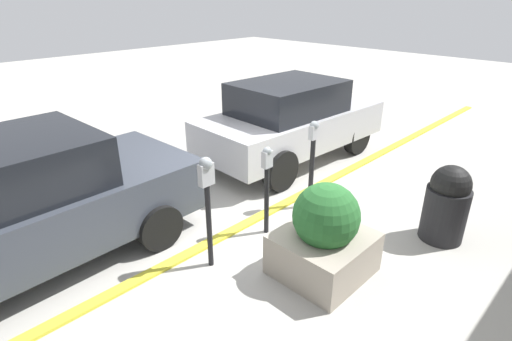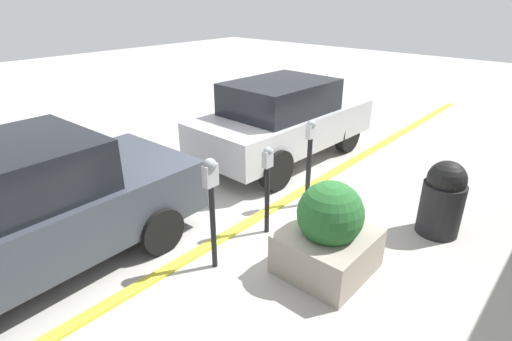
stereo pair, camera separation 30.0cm
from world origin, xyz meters
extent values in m
plane|color=#ADAAA3|center=(0.00, 0.00, 0.00)|extent=(40.00, 40.00, 0.00)
cube|color=gold|center=(0.00, 0.08, 0.02)|extent=(19.00, 0.16, 0.04)
cylinder|color=black|center=(-1.06, -0.30, 0.58)|extent=(0.07, 0.07, 1.16)
cube|color=#B7B7BC|center=(-1.06, -0.30, 1.30)|extent=(0.19, 0.09, 0.28)
sphere|color=gray|center=(-1.06, -0.30, 1.44)|extent=(0.16, 0.16, 0.16)
cylinder|color=black|center=(0.02, -0.27, 0.52)|extent=(0.07, 0.07, 1.05)
cube|color=#B7B7BC|center=(0.02, -0.27, 1.17)|extent=(0.14, 0.09, 0.24)
sphere|color=gray|center=(0.02, -0.27, 1.29)|extent=(0.12, 0.12, 0.12)
cylinder|color=black|center=(1.11, -0.24, 0.59)|extent=(0.08, 0.08, 1.18)
cube|color=#B7B7BC|center=(1.11, -0.24, 1.29)|extent=(0.16, 0.09, 0.22)
sphere|color=gray|center=(1.11, -0.24, 1.40)|extent=(0.14, 0.14, 0.14)
cube|color=#A39989|center=(-0.15, -1.41, 0.27)|extent=(1.10, 1.04, 0.54)
sphere|color=#28662D|center=(-0.15, -1.41, 0.81)|extent=(0.82, 0.82, 0.82)
cube|color=#383D47|center=(-2.68, 1.39, 0.70)|extent=(4.53, 2.04, 0.74)
cylinder|color=black|center=(-1.30, 0.51, 0.33)|extent=(0.65, 0.23, 0.65)
cylinder|color=black|center=(-1.30, 2.26, 0.33)|extent=(0.65, 0.23, 0.65)
cube|color=#B7B7BC|center=(2.47, 1.32, 0.71)|extent=(4.12, 1.91, 0.68)
cube|color=black|center=(2.31, 1.32, 1.36)|extent=(2.16, 1.63, 0.62)
cylinder|color=black|center=(3.73, 0.51, 0.38)|extent=(0.75, 0.21, 0.75)
cylinder|color=black|center=(3.73, 2.13, 0.38)|extent=(0.75, 0.21, 0.75)
cylinder|color=black|center=(1.21, 0.51, 0.38)|extent=(0.75, 0.21, 0.75)
cylinder|color=black|center=(1.21, 2.13, 0.38)|extent=(0.75, 0.21, 0.75)
cylinder|color=black|center=(1.67, -2.17, 0.40)|extent=(0.59, 0.59, 0.79)
sphere|color=black|center=(1.67, -2.17, 0.86)|extent=(0.53, 0.53, 0.53)
camera|label=1|loc=(-3.68, -3.72, 3.26)|focal=28.00mm
camera|label=2|loc=(-3.88, -3.50, 3.26)|focal=28.00mm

